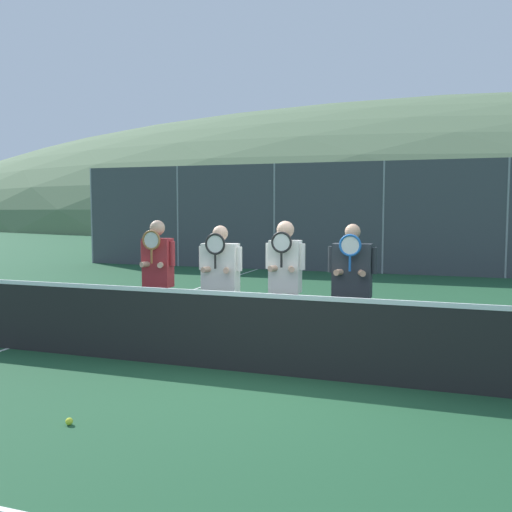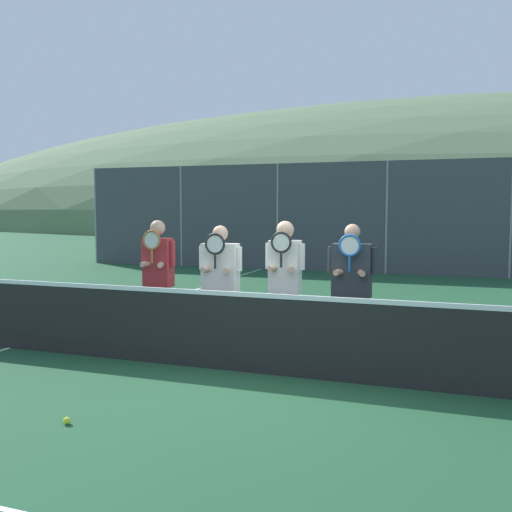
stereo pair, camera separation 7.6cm
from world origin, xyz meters
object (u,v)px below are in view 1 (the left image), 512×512
object	(u,v)px
car_center	(512,242)
player_leftmost	(158,273)
player_center_right	(285,277)
player_rightmost	(352,281)
car_far_left	(220,236)
tennis_ball_on_court	(69,421)
player_center_left	(220,277)
car_left_of_center	(354,238)

from	to	relation	value
car_center	player_leftmost	bearing A→B (deg)	-113.97
player_leftmost	car_center	distance (m)	14.33
player_center_right	player_rightmost	size ratio (longest dim) A/B	1.02
player_leftmost	car_center	world-z (taller)	player_leftmost
car_far_left	tennis_ball_on_court	world-z (taller)	car_far_left
player_center_right	car_far_left	xyz separation A→B (m)	(-6.34, 13.05, -0.17)
tennis_ball_on_court	player_center_left	bearing A→B (deg)	83.94
player_center_right	player_center_left	bearing A→B (deg)	-178.18
car_center	tennis_ball_on_court	distance (m)	16.82
player_rightmost	tennis_ball_on_court	size ratio (longest dim) A/B	26.35
car_left_of_center	car_center	world-z (taller)	car_left_of_center
tennis_ball_on_court	car_far_left	bearing A→B (deg)	107.76
player_leftmost	car_left_of_center	size ratio (longest dim) A/B	0.44
player_center_right	player_rightmost	world-z (taller)	player_center_right
player_rightmost	tennis_ball_on_court	xyz separation A→B (m)	(-2.10, -2.95, -1.02)
player_center_right	car_center	size ratio (longest dim) A/B	0.41
player_rightmost	car_left_of_center	bearing A→B (deg)	99.00
car_far_left	car_left_of_center	xyz separation A→B (m)	(5.14, 0.12, -0.02)
player_rightmost	car_center	world-z (taller)	player_rightmost
player_center_left	player_rightmost	size ratio (longest dim) A/B	0.98
player_leftmost	player_center_right	world-z (taller)	player_center_right
player_leftmost	player_center_right	bearing A→B (deg)	1.47
player_rightmost	car_far_left	bearing A→B (deg)	119.00
player_center_right	car_left_of_center	distance (m)	13.23
player_rightmost	tennis_ball_on_court	world-z (taller)	player_rightmost
player_rightmost	car_left_of_center	xyz separation A→B (m)	(-2.08, 13.15, -0.17)
player_leftmost	player_center_left	distance (m)	0.95
player_center_left	car_far_left	size ratio (longest dim) A/B	0.39
player_center_right	tennis_ball_on_court	bearing A→B (deg)	-112.63
car_center	player_center_right	bearing A→B (deg)	-106.88
car_far_left	tennis_ball_on_court	bearing A→B (deg)	-72.24
car_far_left	player_center_left	bearing A→B (deg)	-67.46
player_center_left	tennis_ball_on_court	size ratio (longest dim) A/B	25.81
player_rightmost	player_center_left	bearing A→B (deg)	-178.45
car_left_of_center	car_center	size ratio (longest dim) A/B	0.91
car_left_of_center	player_leftmost	bearing A→B (deg)	-92.86
player_center_left	player_center_right	size ratio (longest dim) A/B	0.96
player_center_left	car_center	distance (m)	13.95
player_center_left	tennis_ball_on_court	xyz separation A→B (m)	(-0.31, -2.90, -1.02)
player_leftmost	player_center_right	size ratio (longest dim) A/B	1.00
car_center	car_far_left	bearing A→B (deg)	179.97
tennis_ball_on_court	player_center_right	bearing A→B (deg)	67.37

